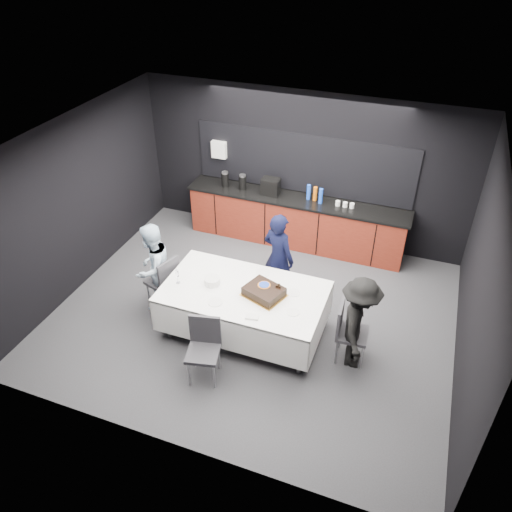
{
  "coord_description": "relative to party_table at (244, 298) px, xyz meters",
  "views": [
    {
      "loc": [
        2.1,
        -5.51,
        5.25
      ],
      "look_at": [
        0.0,
        0.1,
        1.05
      ],
      "focal_mm": 35.0,
      "sensor_mm": 36.0,
      "label": 1
    }
  ],
  "objects": [
    {
      "name": "plate_stack",
      "position": [
        -0.48,
        -0.01,
        0.19
      ],
      "size": [
        0.23,
        0.23,
        0.1
      ],
      "primitive_type": "cylinder",
      "color": "white",
      "rests_on": "party_table"
    },
    {
      "name": "loose_plate_near",
      "position": [
        -0.27,
        -0.38,
        0.14
      ],
      "size": [
        0.21,
        0.21,
        0.01
      ],
      "primitive_type": "cylinder",
      "color": "white",
      "rests_on": "party_table"
    },
    {
      "name": "chair_left",
      "position": [
        -1.36,
        0.12,
        -0.11
      ],
      "size": [
        0.53,
        0.53,
        0.92
      ],
      "color": "#303035",
      "rests_on": "ground"
    },
    {
      "name": "room_shell",
      "position": [
        0.0,
        0.4,
        1.22
      ],
      "size": [
        6.04,
        5.04,
        2.82
      ],
      "color": "white",
      "rests_on": "ground"
    },
    {
      "name": "loose_plate_right_a",
      "position": [
        0.68,
        0.19,
        0.14
      ],
      "size": [
        0.18,
        0.18,
        0.01
      ],
      "primitive_type": "cylinder",
      "color": "white",
      "rests_on": "party_table"
    },
    {
      "name": "party_table",
      "position": [
        0.0,
        0.0,
        0.0
      ],
      "size": [
        2.32,
        1.32,
        0.78
      ],
      "color": "#99999E",
      "rests_on": "ground"
    },
    {
      "name": "champagne_flute",
      "position": [
        -0.96,
        -0.17,
        0.3
      ],
      "size": [
        0.06,
        0.06,
        0.22
      ],
      "color": "white",
      "rests_on": "party_table"
    },
    {
      "name": "person_right",
      "position": [
        1.65,
        -0.04,
        0.07
      ],
      "size": [
        0.64,
        0.98,
        1.42
      ],
      "primitive_type": "imported",
      "rotation": [
        0.0,
        0.0,
        1.7
      ],
      "color": "black",
      "rests_on": "ground"
    },
    {
      "name": "fork_pile",
      "position": [
        0.32,
        -0.49,
        0.15
      ],
      "size": [
        0.19,
        0.14,
        0.03
      ],
      "primitive_type": "cube",
      "rotation": [
        0.0,
        0.0,
        0.17
      ],
      "color": "white",
      "rests_on": "party_table"
    },
    {
      "name": "ground",
      "position": [
        0.0,
        0.4,
        -0.64
      ],
      "size": [
        6.0,
        6.0,
        0.0
      ],
      "primitive_type": "plane",
      "color": "#3C3C40",
      "rests_on": "ground"
    },
    {
      "name": "loose_plate_right_b",
      "position": [
        0.8,
        -0.2,
        0.14
      ],
      "size": [
        0.18,
        0.18,
        0.01
      ],
      "primitive_type": "cylinder",
      "color": "white",
      "rests_on": "party_table"
    },
    {
      "name": "chair_right",
      "position": [
        1.51,
        0.02,
        -0.11
      ],
      "size": [
        0.44,
        0.44,
        0.92
      ],
      "color": "#303035",
      "rests_on": "ground"
    },
    {
      "name": "person_left",
      "position": [
        -1.53,
        0.09,
        0.09
      ],
      "size": [
        0.62,
        0.76,
        1.46
      ],
      "primitive_type": "imported",
      "rotation": [
        0.0,
        0.0,
        -1.68
      ],
      "color": "silver",
      "rests_on": "ground"
    },
    {
      "name": "kitchenette",
      "position": [
        -0.02,
        2.62,
        -0.1
      ],
      "size": [
        4.1,
        0.64,
        2.05
      ],
      "color": "#631B0F",
      "rests_on": "ground"
    },
    {
      "name": "loose_plate_far",
      "position": [
        0.12,
        0.48,
        0.14
      ],
      "size": [
        0.21,
        0.21,
        0.01
      ],
      "primitive_type": "cylinder",
      "color": "white",
      "rests_on": "party_table"
    },
    {
      "name": "cake_assembly",
      "position": [
        0.31,
        -0.0,
        0.21
      ],
      "size": [
        0.66,
        0.6,
        0.17
      ],
      "color": "gold",
      "rests_on": "party_table"
    },
    {
      "name": "person_center",
      "position": [
        0.2,
        0.95,
        0.13
      ],
      "size": [
        0.66,
        0.55,
        1.54
      ],
      "primitive_type": "imported",
      "rotation": [
        0.0,
        0.0,
        2.77
      ],
      "color": "black",
      "rests_on": "ground"
    },
    {
      "name": "chair_near",
      "position": [
        -0.19,
        -0.95,
        -0.11
      ],
      "size": [
        0.5,
        0.5,
        0.92
      ],
      "color": "#303035",
      "rests_on": "ground"
    }
  ]
}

